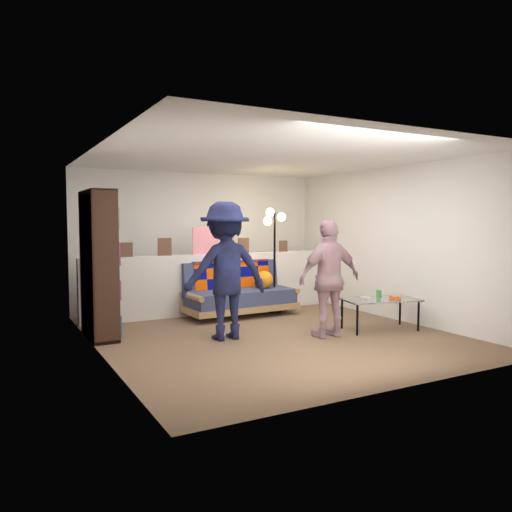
# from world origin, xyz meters

# --- Properties ---
(ground) EXTENTS (5.00, 5.00, 0.00)m
(ground) POSITION_xyz_m (0.00, 0.00, 0.00)
(ground) COLOR brown
(ground) RESTS_ON ground
(room_shell) EXTENTS (4.60, 5.05, 2.45)m
(room_shell) POSITION_xyz_m (0.00, 0.47, 1.67)
(room_shell) COLOR silver
(room_shell) RESTS_ON ground
(half_wall_ledge) EXTENTS (4.45, 0.15, 1.00)m
(half_wall_ledge) POSITION_xyz_m (0.00, 1.80, 0.50)
(half_wall_ledge) COLOR silver
(half_wall_ledge) RESTS_ON ground
(ledge_decor) EXTENTS (2.97, 0.02, 0.45)m
(ledge_decor) POSITION_xyz_m (-0.23, 1.78, 1.18)
(ledge_decor) COLOR brown
(ledge_decor) RESTS_ON half_wall_ledge
(futon_sofa) EXTENTS (1.88, 0.97, 0.79)m
(futon_sofa) POSITION_xyz_m (0.26, 1.47, 0.37)
(futon_sofa) COLOR #A77D51
(futon_sofa) RESTS_ON ground
(bookshelf) EXTENTS (0.32, 0.97, 1.95)m
(bookshelf) POSITION_xyz_m (-2.08, 0.94, 0.91)
(bookshelf) COLOR black
(bookshelf) RESTS_ON ground
(coffee_table) EXTENTS (1.16, 0.79, 0.55)m
(coffee_table) POSITION_xyz_m (1.53, -0.50, 0.41)
(coffee_table) COLOR black
(coffee_table) RESTS_ON ground
(floor_lamp) EXTENTS (0.41, 0.34, 1.77)m
(floor_lamp) POSITION_xyz_m (0.91, 1.45, 1.25)
(floor_lamp) COLOR black
(floor_lamp) RESTS_ON ground
(person_left) EXTENTS (1.19, 0.72, 1.80)m
(person_left) POSITION_xyz_m (-0.64, 0.06, 0.90)
(person_left) COLOR black
(person_left) RESTS_ON ground
(person_right) EXTENTS (0.93, 0.41, 1.57)m
(person_right) POSITION_xyz_m (0.62, -0.51, 0.79)
(person_right) COLOR pink
(person_right) RESTS_ON ground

